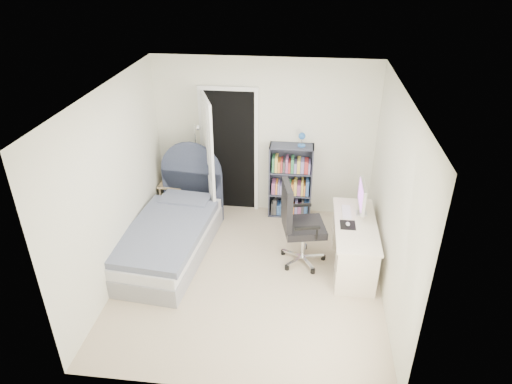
# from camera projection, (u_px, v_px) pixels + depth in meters

# --- Properties ---
(room_shell) EXTENTS (3.50, 3.70, 2.60)m
(room_shell) POSITION_uv_depth(u_px,v_px,m) (249.00, 194.00, 5.51)
(room_shell) COLOR tan
(room_shell) RESTS_ON ground
(door) EXTENTS (0.92, 0.78, 2.06)m
(door) POSITION_uv_depth(u_px,v_px,m) (216.00, 156.00, 7.02)
(door) COLOR black
(door) RESTS_ON ground
(bed) EXTENTS (1.18, 2.20, 1.30)m
(bed) POSITION_uv_depth(u_px,v_px,m) (171.00, 234.00, 6.46)
(bed) COLOR gray
(bed) RESTS_ON ground
(nightstand) EXTENTS (0.41, 0.41, 0.60)m
(nightstand) POSITION_uv_depth(u_px,v_px,m) (173.00, 188.00, 7.44)
(nightstand) COLOR tan
(nightstand) RESTS_ON ground
(floor_lamp) EXTENTS (0.22, 0.22, 1.53)m
(floor_lamp) POSITION_uv_depth(u_px,v_px,m) (199.00, 178.00, 7.27)
(floor_lamp) COLOR silver
(floor_lamp) RESTS_ON ground
(bookcase) EXTENTS (0.68, 0.29, 1.44)m
(bookcase) POSITION_uv_depth(u_px,v_px,m) (291.00, 184.00, 7.24)
(bookcase) COLOR #383B4C
(bookcase) RESTS_ON ground
(desk) EXTENTS (0.55, 1.37, 1.13)m
(desk) POSITION_uv_depth(u_px,v_px,m) (354.00, 242.00, 6.15)
(desk) COLOR #F0E1C9
(desk) RESTS_ON ground
(office_chair) EXTENTS (0.66, 0.68, 1.21)m
(office_chair) POSITION_uv_depth(u_px,v_px,m) (297.00, 221.00, 6.07)
(office_chair) COLOR silver
(office_chair) RESTS_ON ground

